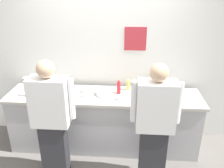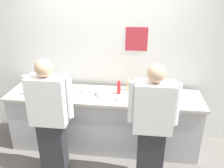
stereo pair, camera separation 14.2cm
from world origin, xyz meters
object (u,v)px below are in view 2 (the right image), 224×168
at_px(ramekin_orange_sauce, 85,95).
at_px(plate_stack_front, 104,93).
at_px(chef_near_left, 50,117).
at_px(squeeze_bottle_spare, 119,87).
at_px(mixing_bowl_steel, 157,92).
at_px(deli_cup, 74,96).
at_px(squeeze_bottle_secondary, 139,98).
at_px(ramekin_red_sauce, 120,98).
at_px(chef_center, 152,125).
at_px(sheet_tray, 40,90).
at_px(ramekin_green_sauce, 85,90).
at_px(squeeze_bottle_primary, 129,85).

bearing_deg(ramekin_orange_sauce, plate_stack_front, 17.46).
xyz_separation_m(chef_near_left, squeeze_bottle_spare, (0.79, 0.69, 0.14)).
distance_m(mixing_bowl_steel, deli_cup, 1.16).
distance_m(squeeze_bottle_secondary, ramekin_red_sauce, 0.28).
xyz_separation_m(chef_center, squeeze_bottle_secondary, (-0.16, 0.43, 0.13)).
distance_m(mixing_bowl_steel, squeeze_bottle_spare, 0.55).
height_order(chef_near_left, sheet_tray, chef_near_left).
bearing_deg(squeeze_bottle_spare, plate_stack_front, -163.68).
relative_size(sheet_tray, ramekin_orange_sauce, 5.52).
relative_size(chef_near_left, mixing_bowl_steel, 4.10).
bearing_deg(squeeze_bottle_secondary, mixing_bowl_steel, 45.51).
xyz_separation_m(plate_stack_front, ramekin_green_sauce, (-0.30, 0.07, -0.01)).
bearing_deg(mixing_bowl_steel, plate_stack_front, -176.55).
bearing_deg(plate_stack_front, mixing_bowl_steel, 3.45).
xyz_separation_m(plate_stack_front, mixing_bowl_steel, (0.75, 0.05, 0.04)).
height_order(chef_near_left, ramekin_red_sauce, chef_near_left).
distance_m(plate_stack_front, squeeze_bottle_secondary, 0.55).
xyz_separation_m(sheet_tray, deli_cup, (0.57, -0.18, 0.04)).
bearing_deg(plate_stack_front, ramekin_green_sauce, 166.31).
height_order(chef_center, squeeze_bottle_secondary, chef_center).
height_order(squeeze_bottle_primary, deli_cup, squeeze_bottle_primary).
distance_m(chef_center, deli_cup, 1.15).
distance_m(squeeze_bottle_spare, ramekin_green_sauce, 0.52).
distance_m(squeeze_bottle_primary, deli_cup, 0.83).
bearing_deg(squeeze_bottle_secondary, ramekin_green_sauce, 160.98).
xyz_separation_m(chef_center, squeeze_bottle_spare, (-0.46, 0.70, 0.15)).
height_order(mixing_bowl_steel, ramekin_orange_sauce, mixing_bowl_steel).
xyz_separation_m(chef_near_left, sheet_tray, (-0.38, 0.63, 0.05)).
bearing_deg(squeeze_bottle_primary, deli_cup, -152.53).
bearing_deg(squeeze_bottle_primary, ramekin_orange_sauce, -155.34).
height_order(squeeze_bottle_secondary, squeeze_bottle_spare, squeeze_bottle_spare).
distance_m(chef_near_left, squeeze_bottle_secondary, 1.17).
distance_m(squeeze_bottle_primary, ramekin_green_sauce, 0.66).
xyz_separation_m(squeeze_bottle_primary, squeeze_bottle_spare, (-0.14, -0.13, 0.01)).
relative_size(chef_near_left, plate_stack_front, 6.99).
xyz_separation_m(ramekin_green_sauce, deli_cup, (-0.09, -0.26, 0.03)).
height_order(plate_stack_front, squeeze_bottle_spare, squeeze_bottle_spare).
bearing_deg(ramekin_green_sauce, chef_near_left, -111.55).
bearing_deg(deli_cup, mixing_bowl_steel, 11.42).
bearing_deg(squeeze_bottle_spare, chef_near_left, -138.69).
height_order(squeeze_bottle_spare, deli_cup, squeeze_bottle_spare).
height_order(sheet_tray, deli_cup, deli_cup).
distance_m(squeeze_bottle_primary, ramekin_red_sauce, 0.35).
bearing_deg(squeeze_bottle_spare, ramekin_red_sauce, -80.32).
xyz_separation_m(chef_near_left, mixing_bowl_steel, (1.33, 0.68, 0.11)).
distance_m(mixing_bowl_steel, ramekin_orange_sauce, 1.02).
bearing_deg(mixing_bowl_steel, squeeze_bottle_spare, 178.34).
bearing_deg(chef_center, squeeze_bottle_spare, 123.43).
distance_m(chef_near_left, plate_stack_front, 0.86).
height_order(ramekin_orange_sauce, ramekin_red_sauce, same).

